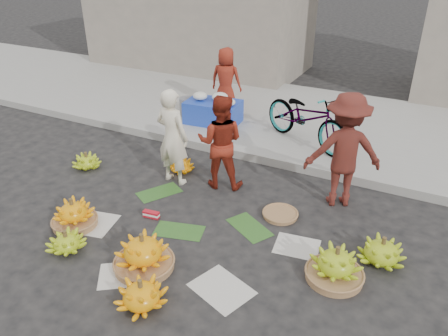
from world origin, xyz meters
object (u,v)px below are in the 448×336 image
at_px(banana_bunch_0, 73,214).
at_px(bicycle, 307,117).
at_px(banana_bunch_4, 336,265).
at_px(vendor_cream, 172,137).
at_px(flower_table, 213,110).

xyz_separation_m(banana_bunch_0, bicycle, (2.02, 3.71, 0.46)).
distance_m(banana_bunch_4, bicycle, 3.47).
bearing_deg(banana_bunch_0, banana_bunch_4, 9.41).
relative_size(banana_bunch_0, banana_bunch_4, 0.92).
bearing_deg(banana_bunch_0, vendor_cream, 71.94).
xyz_separation_m(banana_bunch_0, flower_table, (0.05, 3.86, 0.20)).
height_order(banana_bunch_0, banana_bunch_4, banana_bunch_4).
bearing_deg(bicycle, flower_table, 112.87).
bearing_deg(banana_bunch_4, bicycle, 113.48).
relative_size(banana_bunch_4, flower_table, 0.63).
distance_m(vendor_cream, flower_table, 2.29).
bearing_deg(flower_table, banana_bunch_0, -95.96).
xyz_separation_m(vendor_cream, bicycle, (1.48, 2.07, -0.13)).
relative_size(flower_table, bicycle, 0.58).
xyz_separation_m(banana_bunch_4, vendor_cream, (-2.85, 1.09, 0.57)).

